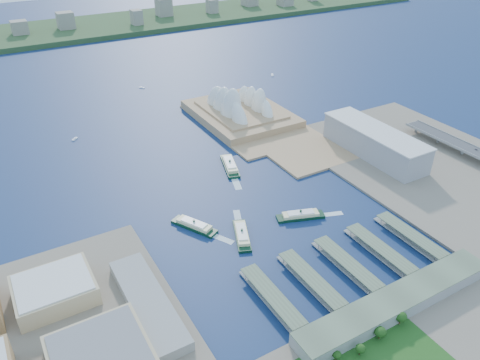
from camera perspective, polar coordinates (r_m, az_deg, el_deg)
ground at (r=494.80m, az=5.89°, el=-6.24°), size 3000.00×3000.00×0.00m
east_land at (r=622.78m, az=27.05°, el=-1.16°), size 240.00×500.00×3.00m
peninsula at (r=733.05m, az=1.03°, el=7.18°), size 135.00×220.00×3.00m
far_shore at (r=1347.20m, az=-20.01°, el=16.81°), size 2200.00×260.00×12.00m
opera_house at (r=736.02m, az=0.06°, el=9.86°), size 134.00×180.00×58.00m
toaster_building at (r=648.85m, az=16.06°, el=4.43°), size 45.00×155.00×35.00m
ferry_wharves at (r=455.71m, az=12.91°, el=-10.07°), size 184.00×90.00×9.30m
terminal_building at (r=425.08m, az=18.54°, el=-13.96°), size 200.00×28.00×12.00m
far_skyline at (r=1321.04m, az=-20.08°, el=18.05°), size 1900.00×140.00×55.00m
ferry_a at (r=496.69m, az=-5.61°, el=-5.34°), size 36.53×52.77×9.95m
ferry_b at (r=602.77m, az=-1.25°, el=2.00°), size 32.47×61.36×11.26m
ferry_c at (r=481.76m, az=0.23°, el=-6.48°), size 32.70×53.64×9.94m
ferry_d at (r=513.10m, az=7.39°, el=-4.13°), size 54.08×29.85×9.95m
boat_b at (r=717.66m, az=-19.49°, el=4.76°), size 10.08×9.64×2.79m
boat_c at (r=942.97m, az=3.96°, el=12.67°), size 10.26×13.47×3.01m
boat_e at (r=892.37m, az=-11.88°, el=10.98°), size 8.68×10.08×2.50m
car_c at (r=690.56m, az=26.84°, el=3.34°), size 1.65×4.06×1.18m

